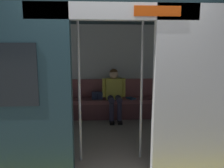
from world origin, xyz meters
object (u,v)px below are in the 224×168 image
object	(u,v)px
handbag	(97,96)
grab_pole_door	(79,89)
bench_seat	(106,104)
train_car	(104,54)
person_seated	(114,91)
book	(131,98)
grab_pole_far	(142,88)

from	to	relation	value
handbag	grab_pole_door	world-z (taller)	grab_pole_door
handbag	grab_pole_door	bearing A→B (deg)	83.03
bench_seat	grab_pole_door	distance (m)	2.21
train_car	person_seated	distance (m)	1.42
bench_seat	book	world-z (taller)	book
handbag	book	world-z (taller)	handbag
train_car	grab_pole_door	size ratio (longest dim) A/B	2.89
person_seated	book	distance (m)	0.46
person_seated	handbag	world-z (taller)	person_seated
person_seated	grab_pole_far	world-z (taller)	grab_pole_far
book	grab_pole_door	xyz separation A→B (m)	(1.06, 2.04, 0.62)
book	grab_pole_far	distance (m)	2.09
bench_seat	book	bearing A→B (deg)	-178.47
book	grab_pole_door	size ratio (longest dim) A/B	0.10
train_car	grab_pole_far	world-z (taller)	train_car
handbag	book	distance (m)	0.81
train_car	handbag	size ratio (longest dim) A/B	24.62
person_seated	grab_pole_far	xyz separation A→B (m)	(-0.27, 1.93, 0.42)
grab_pole_door	person_seated	bearing A→B (deg)	-108.18
person_seated	train_car	bearing A→B (deg)	76.30
grab_pole_door	train_car	bearing A→B (deg)	-113.26
grab_pole_far	handbag	bearing A→B (deg)	-71.77
train_car	grab_pole_door	distance (m)	1.08
person_seated	handbag	size ratio (longest dim) A/B	4.60
train_car	grab_pole_far	xyz separation A→B (m)	(-0.53, 0.85, -0.47)
handbag	book	bearing A→B (deg)	178.25
grab_pole_door	bench_seat	bearing A→B (deg)	-102.75
person_seated	grab_pole_door	distance (m)	2.12
handbag	bench_seat	bearing A→B (deg)	168.84
train_car	grab_pole_door	xyz separation A→B (m)	(0.39, 0.90, -0.47)
train_car	person_seated	bearing A→B (deg)	-103.70
book	bench_seat	bearing A→B (deg)	-30.96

